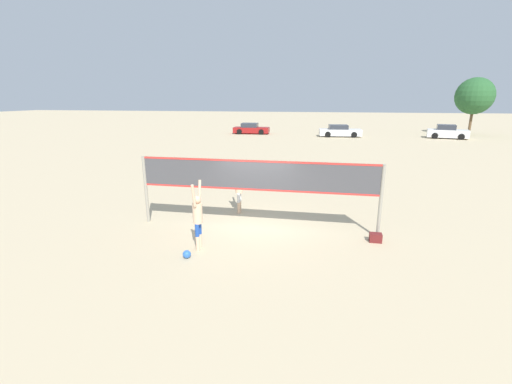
# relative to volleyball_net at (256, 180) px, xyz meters

# --- Properties ---
(ground_plane) EXTENTS (200.00, 200.00, 0.00)m
(ground_plane) POSITION_rel_volleyball_net_xyz_m (0.00, 0.00, -1.70)
(ground_plane) COLOR #C6B28C
(volleyball_net) EXTENTS (7.99, 0.11, 2.36)m
(volleyball_net) POSITION_rel_volleyball_net_xyz_m (0.00, 0.00, 0.00)
(volleyball_net) COLOR gray
(volleyball_net) RESTS_ON ground_plane
(player_spiker) EXTENTS (0.28, 0.69, 2.04)m
(player_spiker) POSITION_rel_volleyball_net_xyz_m (-1.33, -1.92, -0.64)
(player_spiker) COLOR beige
(player_spiker) RESTS_ON ground_plane
(player_blocker) EXTENTS (0.28, 0.68, 1.98)m
(player_blocker) POSITION_rel_volleyball_net_xyz_m (-0.95, 1.55, -0.67)
(player_blocker) COLOR beige
(player_blocker) RESTS_ON ground_plane
(volleyball) EXTENTS (0.23, 0.23, 0.23)m
(volleyball) POSITION_rel_volleyball_net_xyz_m (-1.48, -2.52, -1.59)
(volleyball) COLOR blue
(volleyball) RESTS_ON ground_plane
(gear_bag) EXTENTS (0.36, 0.26, 0.27)m
(gear_bag) POSITION_rel_volleyball_net_xyz_m (3.83, -0.38, -1.57)
(gear_bag) COLOR maroon
(gear_bag) RESTS_ON ground_plane
(parked_car_near) EXTENTS (4.32, 2.59, 1.48)m
(parked_car_near) POSITION_rel_volleyball_net_xyz_m (15.52, 30.19, -1.04)
(parked_car_near) COLOR silver
(parked_car_near) RESTS_ON ground_plane
(parked_car_mid) EXTENTS (4.78, 2.19, 1.33)m
(parked_car_mid) POSITION_rel_volleyball_net_xyz_m (4.07, 29.84, -1.10)
(parked_car_mid) COLOR silver
(parked_car_mid) RESTS_ON ground_plane
(parked_car_far) EXTENTS (4.40, 2.03, 1.30)m
(parked_car_far) POSITION_rel_volleyball_net_xyz_m (-6.54, 31.18, -1.12)
(parked_car_far) COLOR maroon
(parked_car_far) RESTS_ON ground_plane
(tree_left_cluster) EXTENTS (4.19, 4.19, 6.60)m
(tree_left_cluster) POSITION_rel_volleyball_net_xyz_m (19.33, 34.56, 2.79)
(tree_left_cluster) COLOR brown
(tree_left_cluster) RESTS_ON ground_plane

